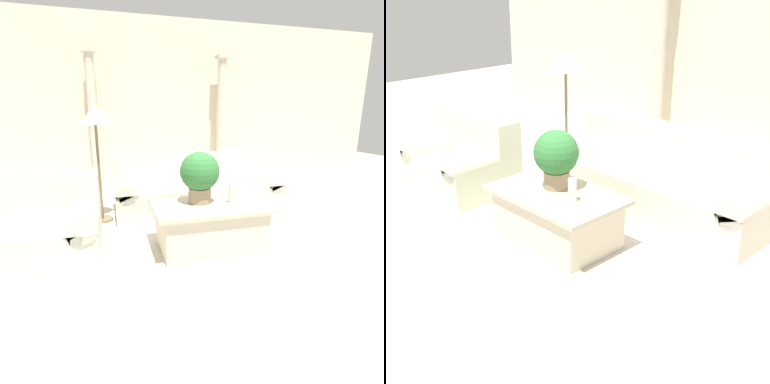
% 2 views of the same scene
% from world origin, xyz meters
% --- Properties ---
extents(ground_plane, '(16.00, 16.00, 0.00)m').
position_xyz_m(ground_plane, '(0.00, 0.00, 0.00)').
color(ground_plane, beige).
extents(wall_back, '(10.00, 0.06, 3.20)m').
position_xyz_m(wall_back, '(0.00, 2.91, 1.60)').
color(wall_back, beige).
rests_on(wall_back, ground_plane).
extents(sofa_long, '(2.41, 0.87, 0.83)m').
position_xyz_m(sofa_long, '(0.21, 0.85, 0.33)').
color(sofa_long, beige).
rests_on(sofa_long, ground_plane).
extents(loveseat, '(1.19, 0.87, 0.83)m').
position_xyz_m(loveseat, '(-1.76, -0.31, 0.34)').
color(loveseat, beige).
rests_on(loveseat, ground_plane).
extents(coffee_table, '(1.23, 0.77, 0.49)m').
position_xyz_m(coffee_table, '(-0.03, -0.44, 0.25)').
color(coffee_table, beige).
rests_on(coffee_table, ground_plane).
extents(potted_plant, '(0.42, 0.42, 0.55)m').
position_xyz_m(potted_plant, '(-0.12, -0.36, 0.80)').
color(potted_plant, '#937F60').
rests_on(potted_plant, coffee_table).
extents(pillar_candle, '(0.08, 0.08, 0.21)m').
position_xyz_m(pillar_candle, '(0.21, -0.47, 0.60)').
color(pillar_candle, silver).
rests_on(pillar_candle, coffee_table).
extents(floor_lamp, '(0.40, 0.40, 1.52)m').
position_xyz_m(floor_lamp, '(-1.18, 0.75, 1.29)').
color(floor_lamp, brown).
rests_on(floor_lamp, ground_plane).
extents(column_left, '(0.23, 0.23, 2.51)m').
position_xyz_m(column_left, '(-1.27, 2.59, 1.28)').
color(column_left, beige).
rests_on(column_left, ground_plane).
extents(column_right, '(0.23, 0.23, 2.51)m').
position_xyz_m(column_right, '(1.21, 2.59, 1.28)').
color(column_right, beige).
rests_on(column_right, ground_plane).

